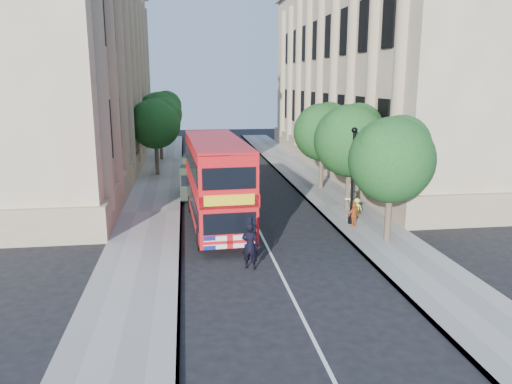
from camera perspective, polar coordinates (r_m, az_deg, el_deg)
name	(u,v)px	position (r m, az deg, el deg)	size (l,w,h in m)	color
ground	(280,272)	(20.61, 2.74, -9.13)	(120.00, 120.00, 0.00)	black
pavement_right	(341,206)	(31.22, 9.72, -1.57)	(3.50, 80.00, 0.12)	gray
pavement_left	(152,213)	(29.85, -11.84, -2.32)	(3.50, 80.00, 0.12)	gray
building_right	(385,64)	(46.22, 14.56, 13.99)	(12.00, 38.00, 18.00)	tan
building_left	(54,62)	(43.99, -22.04, 13.57)	(12.00, 38.00, 18.00)	tan
tree_right_near	(392,155)	(24.03, 15.32, 4.09)	(4.00, 4.00, 6.08)	#473828
tree_right_mid	(351,137)	(29.56, 10.77, 6.24)	(4.20, 4.20, 6.37)	#473828
tree_right_far	(323,129)	(35.28, 7.64, 7.16)	(4.00, 4.00, 6.15)	#473828
tree_left_far	(156,121)	(41.01, -11.38, 7.97)	(4.00, 4.00, 6.30)	#473828
tree_left_back	(160,111)	(48.96, -10.88, 9.04)	(4.20, 4.20, 6.65)	#473828
lamp_post	(352,180)	(26.75, 10.96, 1.37)	(0.32, 0.32, 5.16)	black
double_decker_bus	(217,180)	(26.10, -4.54, 1.33)	(3.10, 10.03, 4.58)	red
box_van	(198,177)	(33.35, -6.65, 1.71)	(2.35, 4.94, 2.74)	black
police_constable	(250,246)	(20.64, -0.67, -6.15)	(0.72, 0.47, 1.98)	black
woman_pedestrian	(351,199)	(28.77, 10.77, -0.84)	(0.89, 0.69, 1.82)	silver
child_a	(354,215)	(26.62, 11.13, -2.61)	(0.72, 0.30, 1.23)	#D15D24
child_b	(357,208)	(28.44, 11.44, -1.78)	(0.71, 0.41, 1.10)	#E2D64D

